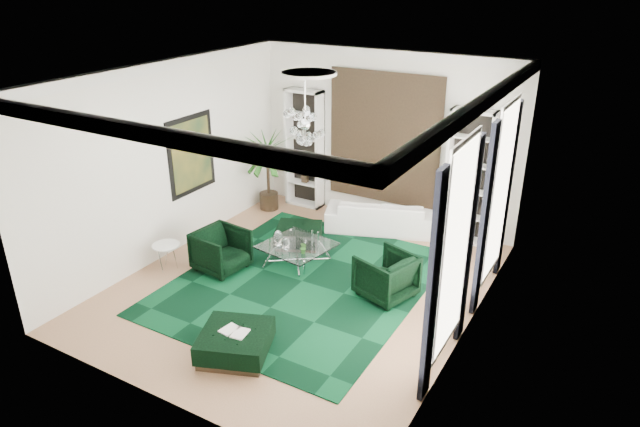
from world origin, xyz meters
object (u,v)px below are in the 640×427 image
Objects in this scene: coffee_table at (297,254)px; armchair_right at (386,276)px; sofa at (381,215)px; palm at (267,161)px; armchair_left at (221,250)px; side_table at (167,257)px; ottoman_front at (236,343)px; ottoman_side at (298,236)px.

armchair_right is at bearing -6.79° from coffee_table.
sofa is 2.96m from palm.
armchair_left is (-1.89, -3.16, 0.06)m from sofa.
sofa is 4.62m from side_table.
side_table reaches higher than ottoman_front.
ottoman_front is (-1.27, -2.63, -0.21)m from armchair_right.
palm is (-2.83, -0.23, 0.85)m from sofa.
side_table is (-2.75, 1.46, 0.05)m from ottoman_front.
side_table reaches higher than coffee_table.
armchair_right is 1.72× the size of side_table.
armchair_right is 0.89× the size of ottoman_front.
ottoman_front is (1.83, -1.95, -0.21)m from armchair_left.
coffee_table is 3.05m from palm.
ottoman_side is 2.67m from side_table.
palm is at bearing -100.87° from armchair_right.
armchair_right reaches higher than coffee_table.
ottoman_side is at bearing -17.57° from armchair_left.
sofa is at bearing -135.77° from armchair_right.
armchair_left is 1.00× the size of armchair_right.
side_table is at bearing 152.11° from ottoman_front.
side_table is (-1.63, -2.12, 0.05)m from ottoman_side.
side_table is at bearing -145.50° from coffee_table.
ottoman_front is (0.71, -2.87, -0.01)m from coffee_table.
armchair_right is 0.99× the size of ottoman_side.
palm reaches higher than coffee_table.
ottoman_front is at bearing -72.56° from ottoman_side.
palm is (-0.93, 2.93, 0.79)m from armchair_left.
ottoman_side is 1.73× the size of side_table.
palm is at bearing 119.53° from ottoman_front.
side_table is at bearing -127.66° from ottoman_side.
coffee_table reaches higher than ottoman_side.
armchair_left is 3.18m from palm.
sofa is at bearing 89.32° from ottoman_front.
palm is at bearing 23.83° from armchair_left.
armchair_right is 2.93m from ottoman_front.
coffee_table is 1.33× the size of ottoman_side.
armchair_left reaches higher than ottoman_side.
armchair_left is 0.99× the size of ottoman_side.
coffee_table is at bearing 34.50° from side_table.
side_table is 0.22× the size of palm.
sofa reaches higher than ottoman_front.
coffee_table reaches higher than ottoman_front.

